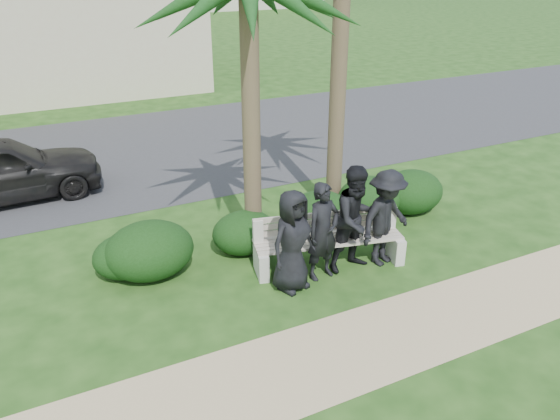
# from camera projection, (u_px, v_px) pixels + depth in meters

# --- Properties ---
(ground) EXTENTS (160.00, 160.00, 0.00)m
(ground) POSITION_uv_depth(u_px,v_px,m) (330.00, 276.00, 9.41)
(ground) COLOR #1A3D11
(ground) RESTS_ON ground
(footpath) EXTENTS (30.00, 1.60, 0.01)m
(footpath) POSITION_uv_depth(u_px,v_px,m) (395.00, 335.00, 7.95)
(footpath) COLOR tan
(footpath) RESTS_ON ground
(asphalt_street) EXTENTS (160.00, 8.00, 0.01)m
(asphalt_street) POSITION_uv_depth(u_px,v_px,m) (188.00, 145.00, 15.90)
(asphalt_street) COLOR #2D2D30
(asphalt_street) RESTS_ON ground
(park_bench) EXTENTS (2.76, 1.19, 0.92)m
(park_bench) POSITION_uv_depth(u_px,v_px,m) (328.00, 244.00, 9.56)
(park_bench) COLOR #B0A493
(park_bench) RESTS_ON ground
(man_a) EXTENTS (0.97, 0.77, 1.73)m
(man_a) POSITION_uv_depth(u_px,v_px,m) (292.00, 241.00, 8.72)
(man_a) COLOR black
(man_a) RESTS_ON ground
(man_b) EXTENTS (0.69, 0.51, 1.72)m
(man_b) POSITION_uv_depth(u_px,v_px,m) (323.00, 232.00, 9.04)
(man_b) COLOR black
(man_b) RESTS_ON ground
(man_c) EXTENTS (0.97, 0.78, 1.90)m
(man_c) POSITION_uv_depth(u_px,v_px,m) (357.00, 219.00, 9.27)
(man_c) COLOR black
(man_c) RESTS_ON ground
(man_d) EXTENTS (1.27, 0.94, 1.76)m
(man_d) POSITION_uv_depth(u_px,v_px,m) (386.00, 218.00, 9.45)
(man_d) COLOR black
(man_d) RESTS_ON ground
(hedge_a) EXTENTS (1.17, 0.96, 0.76)m
(hedge_a) POSITION_uv_depth(u_px,v_px,m) (127.00, 255.00, 9.30)
(hedge_a) COLOR black
(hedge_a) RESTS_ON ground
(hedge_b) EXTENTS (1.53, 1.26, 0.99)m
(hedge_b) POSITION_uv_depth(u_px,v_px,m) (149.00, 249.00, 9.25)
(hedge_b) COLOR black
(hedge_b) RESTS_ON ground
(hedge_c) EXTENTS (1.22, 1.01, 0.80)m
(hedge_c) POSITION_uv_depth(u_px,v_px,m) (245.00, 231.00, 10.05)
(hedge_c) COLOR black
(hedge_c) RESTS_ON ground
(hedge_d) EXTENTS (1.33, 1.10, 0.86)m
(hedge_d) POSITION_uv_depth(u_px,v_px,m) (319.00, 212.00, 10.74)
(hedge_d) COLOR black
(hedge_d) RESTS_ON ground
(hedge_e) EXTENTS (1.41, 1.16, 0.92)m
(hedge_e) POSITION_uv_depth(u_px,v_px,m) (370.00, 197.00, 11.31)
(hedge_e) COLOR black
(hedge_e) RESTS_ON ground
(hedge_f) EXTENTS (1.42, 1.18, 0.93)m
(hedge_f) POSITION_uv_depth(u_px,v_px,m) (411.00, 190.00, 11.62)
(hedge_f) COLOR black
(hedge_f) RESTS_ON ground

